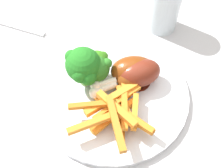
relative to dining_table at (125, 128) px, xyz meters
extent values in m
cube|color=#B7B7BC|center=(0.00, 0.00, 0.09)|extent=(1.01, 0.81, 0.03)
cylinder|color=gray|center=(-0.45, 0.34, -0.27)|extent=(0.06, 0.06, 0.69)
cylinder|color=silver|center=(-0.03, -0.01, 0.12)|extent=(0.28, 0.28, 0.01)
cylinder|color=#77B65C|center=(-0.08, -0.03, 0.14)|extent=(0.02, 0.02, 0.03)
sphere|color=#217220|center=(-0.08, -0.03, 0.17)|extent=(0.06, 0.06, 0.06)
sphere|color=#217220|center=(-0.08, -0.05, 0.17)|extent=(0.02, 0.02, 0.02)
sphere|color=#217220|center=(-0.06, -0.04, 0.17)|extent=(0.03, 0.03, 0.03)
sphere|color=#217220|center=(-0.10, -0.03, 0.18)|extent=(0.02, 0.02, 0.02)
sphere|color=#217220|center=(-0.07, -0.04, 0.17)|extent=(0.03, 0.03, 0.03)
sphere|color=#217220|center=(-0.10, -0.03, 0.17)|extent=(0.03, 0.03, 0.03)
sphere|color=#217220|center=(-0.10, -0.03, 0.18)|extent=(0.02, 0.02, 0.02)
cylinder|color=#77A658|center=(-0.08, 0.00, 0.13)|extent=(0.02, 0.02, 0.02)
sphere|color=#367D1A|center=(-0.08, 0.00, 0.16)|extent=(0.04, 0.04, 0.04)
sphere|color=#367D1A|center=(-0.09, 0.01, 0.16)|extent=(0.02, 0.02, 0.02)
sphere|color=#367D1A|center=(-0.09, 0.01, 0.16)|extent=(0.01, 0.01, 0.01)
sphere|color=#367D1A|center=(-0.07, 0.02, 0.17)|extent=(0.02, 0.02, 0.02)
cylinder|color=#8ABE58|center=(-0.07, -0.01, 0.13)|extent=(0.02, 0.02, 0.02)
sphere|color=#2C7323|center=(-0.07, -0.01, 0.16)|extent=(0.05, 0.05, 0.05)
sphere|color=#2C7323|center=(-0.09, -0.02, 0.16)|extent=(0.03, 0.03, 0.03)
sphere|color=#2C7323|center=(-0.09, 0.00, 0.17)|extent=(0.02, 0.02, 0.02)
sphere|color=#2C7323|center=(-0.06, 0.01, 0.17)|extent=(0.02, 0.02, 0.02)
cube|color=orange|center=(0.01, -0.05, 0.13)|extent=(0.03, 0.10, 0.01)
cube|color=orange|center=(-0.01, -0.03, 0.15)|extent=(0.04, 0.10, 0.01)
cube|color=orange|center=(0.00, -0.03, 0.14)|extent=(0.02, 0.10, 0.01)
cube|color=orange|center=(0.01, -0.05, 0.13)|extent=(0.02, 0.09, 0.01)
cube|color=orange|center=(0.00, -0.04, 0.13)|extent=(0.10, 0.01, 0.01)
cube|color=orange|center=(0.04, -0.04, 0.15)|extent=(0.07, 0.02, 0.01)
cube|color=orange|center=(0.01, -0.05, 0.16)|extent=(0.09, 0.02, 0.01)
cube|color=orange|center=(0.03, -0.02, 0.14)|extent=(0.05, 0.06, 0.01)
cube|color=orange|center=(0.00, -0.05, 0.13)|extent=(0.02, 0.07, 0.01)
cube|color=orange|center=(0.03, -0.07, 0.16)|extent=(0.09, 0.06, 0.01)
cube|color=#BE6D1F|center=(0.03, -0.05, 0.13)|extent=(0.06, 0.07, 0.01)
cube|color=orange|center=(0.01, -0.02, 0.15)|extent=(0.08, 0.09, 0.01)
cube|color=#C06E20|center=(-0.02, -0.06, 0.15)|extent=(0.06, 0.07, 0.01)
cube|color=orange|center=(0.00, -0.08, 0.15)|extent=(0.05, 0.09, 0.01)
cube|color=#BF6E1F|center=(0.03, -0.03, 0.14)|extent=(0.09, 0.01, 0.01)
cube|color=orange|center=(0.01, -0.02, 0.14)|extent=(0.07, 0.05, 0.01)
cylinder|color=#4F180F|center=(-0.01, 0.04, 0.12)|extent=(0.05, 0.05, 0.00)
ellipsoid|color=maroon|center=(-0.01, 0.04, 0.15)|extent=(0.09, 0.10, 0.05)
cylinder|color=beige|center=(-0.04, -0.01, 0.14)|extent=(0.03, 0.04, 0.01)
sphere|color=silver|center=(-0.05, -0.03, 0.14)|extent=(0.02, 0.02, 0.02)
cylinder|color=#531F09|center=(-0.02, 0.04, 0.12)|extent=(0.05, 0.05, 0.00)
ellipsoid|color=maroon|center=(-0.02, 0.04, 0.15)|extent=(0.10, 0.10, 0.05)
cylinder|color=beige|center=(-0.07, -0.01, 0.14)|extent=(0.04, 0.04, 0.01)
sphere|color=silver|center=(-0.08, -0.03, 0.14)|extent=(0.02, 0.02, 0.02)
cylinder|color=#55230C|center=(-0.01, 0.03, 0.12)|extent=(0.04, 0.04, 0.00)
ellipsoid|color=brown|center=(-0.01, 0.03, 0.14)|extent=(0.07, 0.08, 0.04)
cylinder|color=beige|center=(-0.04, -0.02, 0.14)|extent=(0.03, 0.04, 0.01)
sphere|color=silver|center=(-0.04, -0.04, 0.14)|extent=(0.02, 0.02, 0.02)
cube|color=silver|center=(-0.34, -0.03, 0.11)|extent=(0.18, 0.08, 0.00)
cylinder|color=silver|center=(-0.07, 0.21, 0.17)|extent=(0.07, 0.07, 0.12)
camera|label=1|loc=(0.15, -0.21, 0.53)|focal=42.41mm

